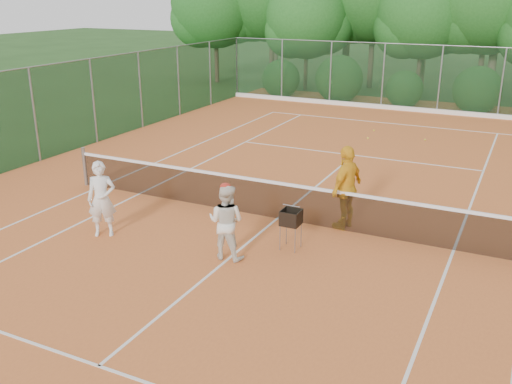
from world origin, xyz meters
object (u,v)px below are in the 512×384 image
Objects in this scene: player_center_grp at (226,221)px; player_yellow at (347,187)px; player_white at (102,199)px; ball_hopper at (291,218)px.

player_center_grp is 0.82× the size of player_yellow.
player_white is 1.06× the size of player_center_grp.
player_yellow is (1.70, 2.62, 0.18)m from player_center_grp.
player_center_grp is at bearing -151.68° from ball_hopper.
player_white is 0.88× the size of player_yellow.
player_yellow is at bearing 56.97° from player_center_grp.
player_white is 5.51m from player_yellow.
player_yellow is at bearing -0.75° from player_white.
player_yellow is 2.23× the size of ball_hopper.
player_center_grp is 3.12m from player_yellow.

